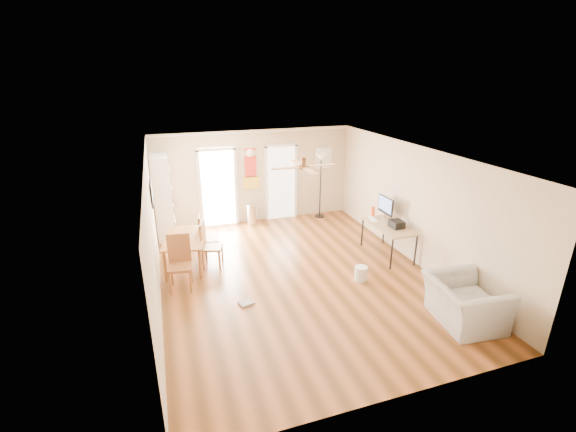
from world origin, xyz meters
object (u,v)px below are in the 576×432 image
object	(u,v)px
bookshelf	(163,198)
trash_can	(252,214)
torchiere_lamp	(320,186)
computer_desk	(388,240)
dining_chair_near	(180,264)
printer	(397,224)
dining_chair_right_b	(212,245)
armchair	(464,302)
dining_chair_right_a	(209,237)
wastebasket_a	(361,273)
dining_table	(186,251)

from	to	relation	value
bookshelf	trash_can	world-z (taller)	bookshelf
torchiere_lamp	computer_desk	distance (m)	2.98
trash_can	dining_chair_near	bearing A→B (deg)	-125.99
computer_desk	printer	distance (m)	0.49
dining_chair_right_b	computer_desk	xyz separation A→B (m)	(3.95, -0.74, -0.14)
armchair	dining_chair_near	bearing A→B (deg)	66.02
dining_chair_right_a	wastebasket_a	world-z (taller)	dining_chair_right_a
dining_table	trash_can	bearing A→B (deg)	45.42
dining_chair_near	computer_desk	bearing A→B (deg)	8.30
printer	torchiere_lamp	bearing A→B (deg)	99.71
wastebasket_a	armchair	size ratio (longest dim) A/B	0.25
dining_table	computer_desk	xyz separation A→B (m)	(4.50, -0.93, 0.03)
printer	wastebasket_a	xyz separation A→B (m)	(-1.25, -0.72, -0.67)
bookshelf	printer	size ratio (longest dim) A/B	6.92
armchair	dining_table	bearing A→B (deg)	56.47
dining_chair_right_a	dining_chair_near	distance (m)	1.43
dining_chair_right_b	armchair	bearing A→B (deg)	-114.63
trash_can	armchair	xyz separation A→B (m)	(2.34, -5.63, 0.09)
bookshelf	wastebasket_a	xyz separation A→B (m)	(3.72, -3.61, -0.93)
wastebasket_a	dining_table	bearing A→B (deg)	151.79
printer	armchair	xyz separation A→B (m)	(-0.30, -2.56, -0.43)
bookshelf	dining_chair_right_a	bearing A→B (deg)	-48.41
dining_chair_right_b	trash_can	size ratio (longest dim) A/B	1.70
bookshelf	wastebasket_a	world-z (taller)	bookshelf
computer_desk	wastebasket_a	xyz separation A→B (m)	(-1.15, -0.87, -0.22)
dining_table	wastebasket_a	bearing A→B (deg)	-28.21
armchair	dining_chair_right_b	bearing A→B (deg)	54.11
dining_chair_right_b	armchair	size ratio (longest dim) A/B	0.85
dining_chair_right_b	dining_table	bearing A→B (deg)	88.85
torchiere_lamp	dining_chair_right_a	bearing A→B (deg)	-153.76
printer	dining_chair_right_b	bearing A→B (deg)	166.37
dining_chair_right_a	dining_chair_near	xyz separation A→B (m)	(-0.74, -1.23, 0.03)
torchiere_lamp	armchair	bearing A→B (deg)	-87.06
dining_chair_right_a	dining_chair_right_b	world-z (taller)	dining_chair_right_a
dining_chair_right_a	dining_chair_right_b	xyz separation A→B (m)	(0.00, -0.44, -0.01)
dining_table	trash_can	xyz separation A→B (m)	(1.96, 1.99, -0.05)
dining_chair_near	trash_can	distance (m)	3.67
bookshelf	torchiere_lamp	distance (m)	4.38
torchiere_lamp	printer	world-z (taller)	torchiere_lamp
dining_chair_near	armchair	world-z (taller)	dining_chair_near
dining_table	armchair	world-z (taller)	armchair
bookshelf	computer_desk	xyz separation A→B (m)	(4.87, -2.74, -0.71)
bookshelf	trash_can	distance (m)	2.46
computer_desk	dining_chair_right_a	bearing A→B (deg)	163.37
dining_table	dining_chair_near	xyz separation A→B (m)	(-0.19, -0.97, 0.20)
bookshelf	dining_chair_right_b	xyz separation A→B (m)	(0.91, -2.01, -0.57)
torchiere_lamp	wastebasket_a	xyz separation A→B (m)	(-0.66, -3.76, -0.79)
dining_chair_near	torchiere_lamp	world-z (taller)	torchiere_lamp
trash_can	dining_chair_right_a	bearing A→B (deg)	-129.08
trash_can	armchair	bearing A→B (deg)	-67.43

